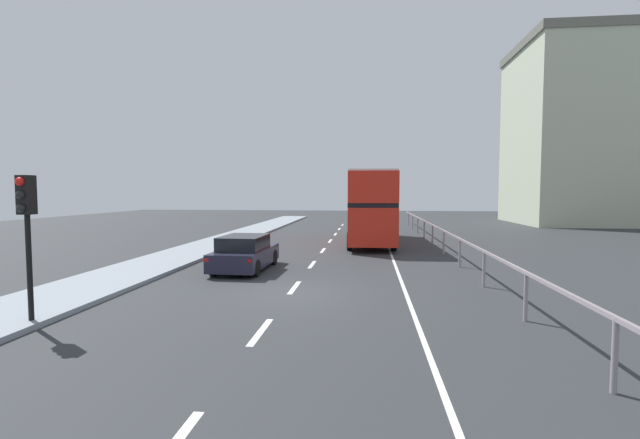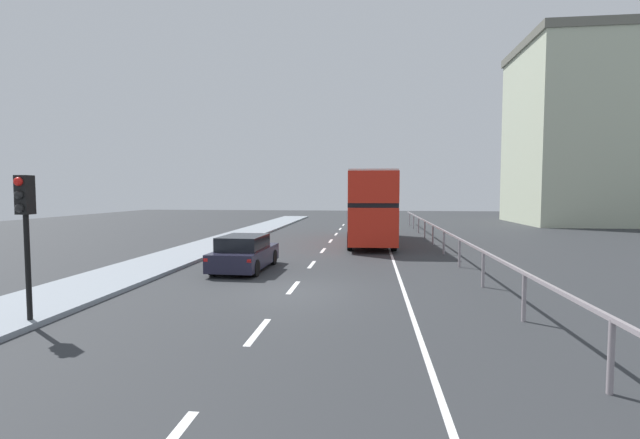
{
  "view_description": "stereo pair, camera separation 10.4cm",
  "coord_description": "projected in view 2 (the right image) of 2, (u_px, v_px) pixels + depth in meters",
  "views": [
    {
      "loc": [
        2.36,
        -13.32,
        3.13
      ],
      "look_at": [
        0.04,
        7.96,
        1.77
      ],
      "focal_mm": 24.48,
      "sensor_mm": 36.0,
      "label": 1
    },
    {
      "loc": [
        2.47,
        -13.31,
        3.13
      ],
      "look_at": [
        0.04,
        7.96,
        1.77
      ],
      "focal_mm": 24.48,
      "sensor_mm": 36.0,
      "label": 2
    }
  ],
  "objects": [
    {
      "name": "bridge_side_railing",
      "position": [
        444.0,
        235.0,
        21.83
      ],
      "size": [
        0.1,
        42.0,
        1.22
      ],
      "color": "gray",
      "rests_on": "ground"
    },
    {
      "name": "near_sidewalk_kerb",
      "position": [
        94.0,
        284.0,
        14.41
      ],
      "size": [
        2.95,
        80.0,
        0.14
      ],
      "primitive_type": "cube",
      "color": "gray",
      "rests_on": "ground"
    },
    {
      "name": "traffic_signal_pole",
      "position": [
        25.0,
        212.0,
        10.02
      ],
      "size": [
        0.3,
        0.42,
        3.37
      ],
      "color": "black",
      "rests_on": "near_sidewalk_kerb"
    },
    {
      "name": "distant_building_block",
      "position": [
        629.0,
        132.0,
        42.1
      ],
      "size": [
        20.58,
        12.31,
        17.75
      ],
      "color": "#B2BCA1",
      "rests_on": "ground"
    },
    {
      "name": "hatchback_car_near",
      "position": [
        245.0,
        253.0,
        17.47
      ],
      "size": [
        1.93,
        4.17,
        1.4
      ],
      "rotation": [
        0.0,
        0.0,
        -0.02
      ],
      "color": "#1F1E30",
      "rests_on": "ground"
    },
    {
      "name": "lane_paint_markings",
      "position": [
        366.0,
        255.0,
        21.78
      ],
      "size": [
        3.7,
        46.0,
        0.01
      ],
      "color": "silver",
      "rests_on": "ground"
    },
    {
      "name": "ground_plane",
      "position": [
        290.0,
        293.0,
        13.68
      ],
      "size": [
        73.64,
        120.0,
        0.1
      ],
      "primitive_type": "cube",
      "color": "#2C2F32"
    },
    {
      "name": "double_decker_bus_red",
      "position": [
        369.0,
        205.0,
        26.86
      ],
      "size": [
        2.94,
        10.73,
        4.28
      ],
      "rotation": [
        0.0,
        0.0,
        0.04
      ],
      "color": "red",
      "rests_on": "ground"
    }
  ]
}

